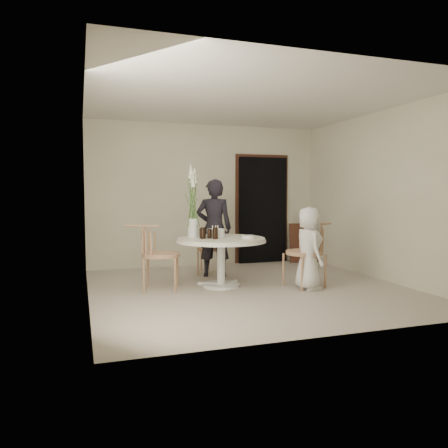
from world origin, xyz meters
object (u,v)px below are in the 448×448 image
object	(u,v)px
girl	(214,228)
boy	(309,248)
chair_right	(311,245)
flower_vase	(193,202)
birthday_cake	(216,233)
chair_left	(152,248)
chair_far	(211,243)
table	(221,245)

from	to	relation	value
girl	boy	bearing A→B (deg)	142.94
chair_right	flower_vase	world-z (taller)	flower_vase
boy	birthday_cake	world-z (taller)	boy
chair_right	chair_left	distance (m)	2.36
chair_far	flower_vase	world-z (taller)	flower_vase
birthday_cake	flower_vase	world-z (taller)	flower_vase
chair_far	chair_right	size ratio (longest dim) A/B	0.84
birthday_cake	chair_right	bearing A→B (deg)	-19.09
chair_left	birthday_cake	bearing A→B (deg)	-74.50
table	birthday_cake	xyz separation A→B (m)	(-0.06, 0.09, 0.18)
table	flower_vase	distance (m)	0.77
table	girl	size ratio (longest dim) A/B	0.82
chair_left	flower_vase	distance (m)	0.92
chair_left	boy	world-z (taller)	boy
flower_vase	birthday_cake	bearing A→B (deg)	-22.26
chair_left	birthday_cake	world-z (taller)	chair_left
flower_vase	table	bearing A→B (deg)	-29.92
boy	table	bearing A→B (deg)	66.92
chair_left	girl	distance (m)	1.37
chair_left	boy	size ratio (longest dim) A/B	0.79
boy	chair_left	bearing A→B (deg)	76.47
chair_right	birthday_cake	distance (m)	1.44
chair_left	boy	xyz separation A→B (m)	(2.16, -0.67, -0.02)
girl	chair_far	bearing A→B (deg)	-81.47
girl	flower_vase	size ratio (longest dim) A/B	1.46
table	chair_far	distance (m)	1.20
birthday_cake	girl	bearing A→B (deg)	75.00
boy	flower_vase	xyz separation A→B (m)	(-1.52, 0.79, 0.66)
birthday_cake	flower_vase	xyz separation A→B (m)	(-0.32, 0.13, 0.46)
chair_far	birthday_cake	distance (m)	1.15
chair_far	flower_vase	xyz separation A→B (m)	(-0.57, -0.96, 0.74)
table	boy	bearing A→B (deg)	-26.74
chair_right	flower_vase	size ratio (longest dim) A/B	0.85
table	chair_left	xyz separation A→B (m)	(-1.02, 0.09, -0.00)
table	boy	xyz separation A→B (m)	(1.14, -0.58, -0.02)
chair_far	birthday_cake	size ratio (longest dim) A/B	2.98
chair_far	boy	bearing A→B (deg)	-37.10
chair_far	table	bearing A→B (deg)	-74.79
chair_far	chair_right	xyz separation A→B (m)	(1.10, -1.56, 0.10)
girl	chair_left	bearing A→B (deg)	48.55
boy	birthday_cake	xyz separation A→B (m)	(-1.20, 0.66, 0.20)
chair_far	boy	xyz separation A→B (m)	(0.95, -1.75, 0.08)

